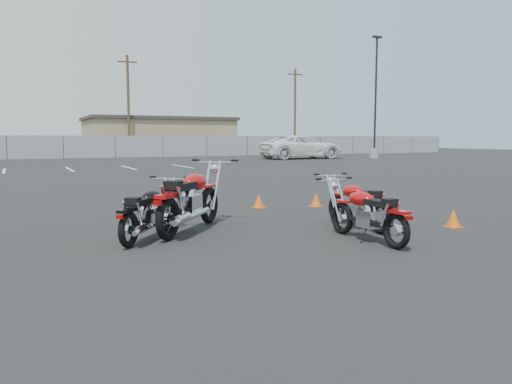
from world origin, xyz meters
name	(u,v)px	position (x,y,z in m)	size (l,w,h in m)	color
ground	(261,236)	(0.00, 0.00, 0.00)	(120.00, 120.00, 0.00)	black
motorcycle_front_red	(191,200)	(-0.88, 0.91, 0.54)	(1.98, 2.07, 1.18)	black
motorcycle_second_black	(148,213)	(-1.70, 0.55, 0.42)	(1.47, 1.69, 0.92)	black
motorcycle_third_red	(368,214)	(1.30, -1.06, 0.42)	(0.73, 1.88, 0.92)	black
motorcycle_rear_red	(358,205)	(1.86, -0.09, 0.42)	(0.72, 1.87, 0.91)	black
training_cone_near	(316,200)	(2.73, 2.62, 0.15)	(0.26, 0.26, 0.31)	#E6560C
training_cone_far	(453,218)	(3.45, -0.76, 0.16)	(0.27, 0.27, 0.32)	#E6560C
training_cone_extra	(259,201)	(1.42, 2.97, 0.16)	(0.26, 0.26, 0.31)	#E6560C
light_pole_east	(375,128)	(22.14, 24.37, 2.40)	(0.80, 0.70, 9.44)	gray
chainlink_fence	(63,147)	(0.00, 35.00, 0.90)	(80.06, 0.06, 1.80)	gray
tan_building_east	(158,136)	(10.00, 44.00, 1.86)	(14.40, 9.40, 3.70)	#9A8563
utility_pole_c	(128,104)	(6.00, 39.00, 4.69)	(1.80, 0.24, 9.00)	#44301F
utility_pole_d	(295,109)	(24.00, 40.00, 4.69)	(1.80, 0.24, 9.00)	#44301F
parking_line_stripes	(38,170)	(-2.50, 20.00, 0.00)	(15.12, 4.00, 0.01)	silver
white_van	(301,140)	(16.61, 26.31, 1.42)	(7.47, 2.99, 2.84)	white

